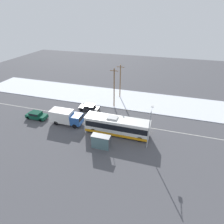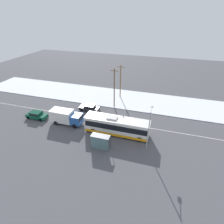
{
  "view_description": "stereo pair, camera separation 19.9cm",
  "coord_description": "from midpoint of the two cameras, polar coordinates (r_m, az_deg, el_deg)",
  "views": [
    {
      "loc": [
        6.97,
        -27.8,
        19.1
      ],
      "look_at": [
        -1.7,
        1.36,
        1.4
      ],
      "focal_mm": 28.0,
      "sensor_mm": 36.0,
      "label": 1
    },
    {
      "loc": [
        7.16,
        -27.74,
        19.1
      ],
      "look_at": [
        -1.7,
        1.36,
        1.4
      ],
      "focal_mm": 28.0,
      "sensor_mm": 36.0,
      "label": 2
    }
  ],
  "objects": [
    {
      "name": "city_bus",
      "position": [
        30.7,
        1.46,
        -4.54
      ],
      "size": [
        11.33,
        2.57,
        3.3
      ],
      "color": "white",
      "rests_on": "ground_plane"
    },
    {
      "name": "parked_car_near_truck",
      "position": [
        38.55,
        -23.6,
        -0.91
      ],
      "size": [
        4.22,
        1.8,
        1.48
      ],
      "color": "#0F4733",
      "rests_on": "ground_plane"
    },
    {
      "name": "ground_plane",
      "position": [
        34.44,
        1.91,
        -3.51
      ],
      "size": [
        120.0,
        120.0,
        0.0
      ],
      "primitive_type": "plane",
      "color": "#4C4C51"
    },
    {
      "name": "lane_marking_center",
      "position": [
        34.44,
        1.91,
        -3.51
      ],
      "size": [
        60.0,
        0.12,
        0.0
      ],
      "color": "silver",
      "rests_on": "ground_plane"
    },
    {
      "name": "bus_shelter",
      "position": [
        27.46,
        -4.06,
        -9.27
      ],
      "size": [
        2.97,
        1.2,
        2.4
      ],
      "color": "gray",
      "rests_on": "ground_plane"
    },
    {
      "name": "box_truck",
      "position": [
        34.56,
        -15.04,
        -1.47
      ],
      "size": [
        6.17,
        2.3,
        2.8
      ],
      "color": "silver",
      "rests_on": "ground_plane"
    },
    {
      "name": "utility_pole_roadside",
      "position": [
        38.24,
        0.55,
        7.94
      ],
      "size": [
        1.8,
        0.24,
        8.86
      ],
      "color": "brown",
      "rests_on": "ground_plane"
    },
    {
      "name": "utility_pole_snowlot",
      "position": [
        43.2,
        2.56,
        10.11
      ],
      "size": [
        1.8,
        0.24,
        8.2
      ],
      "color": "brown",
      "rests_on": "ground_plane"
    },
    {
      "name": "streetlamp",
      "position": [
        27.01,
        12.04,
        -3.82
      ],
      "size": [
        0.36,
        2.53,
        6.71
      ],
      "color": "#9EA3A8",
      "rests_on": "ground_plane"
    },
    {
      "name": "snow_lot",
      "position": [
        43.53,
        5.56,
        4.11
      ],
      "size": [
        80.0,
        10.63,
        0.12
      ],
      "color": "silver",
      "rests_on": "ground_plane"
    },
    {
      "name": "sedan_car",
      "position": [
        38.46,
        -7.53,
        1.48
      ],
      "size": [
        4.34,
        1.8,
        1.43
      ],
      "rotation": [
        0.0,
        0.0,
        3.14
      ],
      "color": "black",
      "rests_on": "ground_plane"
    },
    {
      "name": "pedestrian_at_stop",
      "position": [
        28.63,
        -2.09,
        -8.88
      ],
      "size": [
        0.62,
        0.28,
        1.73
      ],
      "color": "#23232D",
      "rests_on": "ground_plane"
    }
  ]
}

